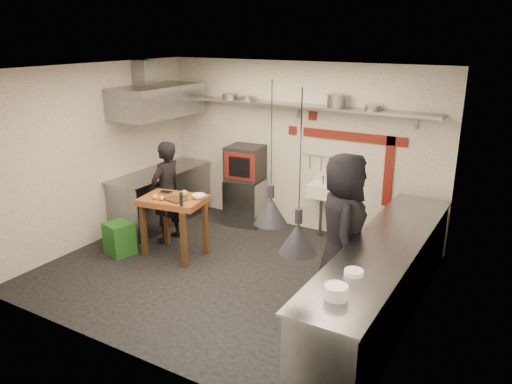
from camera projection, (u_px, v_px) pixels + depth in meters
The scene contains 47 objects.
floor at pixel (230, 273), 7.04m from camera, with size 5.00×5.00×0.00m, color black.
ceiling at pixel (227, 69), 6.18m from camera, with size 5.00×5.00×0.00m, color beige.
wall_back at pixel (298, 147), 8.33m from camera, with size 5.00×0.04×2.80m, color beige.
wall_front at pixel (110, 229), 4.89m from camera, with size 5.00×0.04×2.80m, color beige.
wall_left at pixel (96, 155), 7.82m from camera, with size 0.04×4.20×2.80m, color beige.
wall_right at pixel (421, 210), 5.40m from camera, with size 0.04×4.20×2.80m, color beige.
red_band_horiz at pixel (353, 137), 7.77m from camera, with size 1.70×0.02×0.14m, color maroon.
red_band_vert at pixel (389, 172), 7.62m from camera, with size 0.14×0.02×1.10m, color maroon.
red_tile_a at pixel (312, 116), 8.02m from camera, with size 0.14×0.02×0.14m, color maroon.
red_tile_b at pixel (293, 130), 8.27m from camera, with size 0.14×0.02×0.14m, color maroon.
back_shelf at pixel (294, 105), 7.96m from camera, with size 4.60×0.34×0.04m, color slate.
shelf_bracket_left at pixel (204, 102), 9.03m from camera, with size 0.04×0.06×0.24m, color slate.
shelf_bracket_mid at pixel (298, 110), 8.11m from camera, with size 0.04×0.06×0.24m, color slate.
shelf_bracket_right at pixel (417, 121), 7.19m from camera, with size 0.04×0.06×0.24m, color slate.
pan_far_left at pixel (230, 96), 8.53m from camera, with size 0.26×0.26×0.09m, color slate.
pan_mid_left at pixel (248, 98), 8.37m from camera, with size 0.26×0.26×0.07m, color slate.
stock_pot at pixel (338, 101), 7.57m from camera, with size 0.32×0.32×0.20m, color slate.
pan_right at pixel (373, 108), 7.32m from camera, with size 0.24×0.24×0.08m, color slate.
oven_stand at pixel (246, 202), 8.74m from camera, with size 0.61×0.56×0.80m, color slate.
combi_oven at pixel (245, 163), 8.59m from camera, with size 0.58×0.55×0.58m, color black.
oven_door at pixel (240, 167), 8.34m from camera, with size 0.55×0.03×0.46m, color maroon.
oven_glass at pixel (239, 167), 8.32m from camera, with size 0.39×0.02×0.34m, color black.
hand_sink at pixel (323, 191), 8.10m from camera, with size 0.46×0.34×0.22m, color silver.
sink_tap at pixel (323, 180), 8.05m from camera, with size 0.03×0.03×0.14m, color slate.
sink_drain at pixel (321, 217), 8.21m from camera, with size 0.06×0.06×0.66m, color slate.
utensil_rail at pixel (328, 156), 8.05m from camera, with size 0.02×0.02×0.90m, color slate.
counter_right at pixel (382, 281), 5.86m from camera, with size 0.70×3.80×0.90m, color slate.
counter_right_top at pixel (386, 245), 5.72m from camera, with size 0.76×3.90×0.03m, color slate.
plate_stack at pixel (336, 292), 4.52m from camera, with size 0.22×0.22×0.13m, color silver.
small_bowl_right at pixel (354, 272), 4.97m from camera, with size 0.19×0.19×0.05m, color silver.
counter_left at pixel (161, 198), 8.80m from camera, with size 0.70×1.90×0.90m, color slate.
counter_left_top at pixel (159, 172), 8.66m from camera, with size 0.76×2.00×0.03m, color slate.
extractor_hood at pixel (157, 101), 8.25m from camera, with size 0.78×1.60×0.50m, color slate.
hood_duct at pixel (144, 75), 8.25m from camera, with size 0.28×0.28×0.50m, color slate.
green_bin at pixel (120, 238), 7.57m from camera, with size 0.37×0.37×0.50m, color #1C521C.
prep_table at pixel (174, 227), 7.47m from camera, with size 0.92×0.64×0.92m, color brown, non-canonical shape.
cutting_board at pixel (175, 199), 7.21m from camera, with size 0.31×0.22×0.03m, color #442814.
pepper_mill at pixel (181, 199), 6.93m from camera, with size 0.05×0.05×0.20m, color black.
lemon_a at pixel (155, 197), 7.23m from camera, with size 0.08×0.08×0.08m, color orange.
lemon_b at pixel (161, 198), 7.18m from camera, with size 0.07×0.07×0.07m, color orange.
veg_ball at pixel (184, 193), 7.34m from camera, with size 0.11×0.11×0.11m, color olive.
steel_tray at pixel (166, 193), 7.50m from camera, with size 0.17×0.11×0.03m, color slate.
bowl at pixel (199, 196), 7.27m from camera, with size 0.20×0.20×0.06m, color silver.
heat_lamp_near at pixel (271, 155), 5.13m from camera, with size 0.36×0.36×1.52m, color black, non-canonical shape.
heat_lamp_far at pixel (300, 174), 4.42m from camera, with size 0.36×0.36×1.52m, color black, non-canonical shape.
chef_left at pixel (167, 192), 7.91m from camera, with size 0.60×0.39×1.63m, color black.
chef_right at pixel (343, 228), 6.12m from camera, with size 0.92×0.60×1.89m, color black.
Camera 1 is at (3.54, -5.28, 3.25)m, focal length 35.00 mm.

